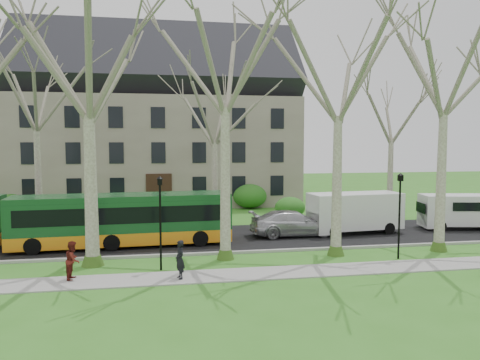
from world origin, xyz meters
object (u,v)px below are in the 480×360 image
Objects in this scene: van_a at (355,213)px; sedan at (293,223)px; bus_follow at (123,219)px; pedestrian_b at (73,260)px; pedestrian_a at (180,260)px; van_b at (461,212)px.

sedan is at bearing 177.46° from van_a.
bus_follow is 2.23× the size of sedan.
sedan is at bearing -52.00° from pedestrian_b.
sedan is at bearing 120.18° from pedestrian_a.
sedan is 4.22m from van_a.
sedan is 3.25× the size of pedestrian_a.
sedan is 0.91× the size of van_a.
van_a is 14.25m from pedestrian_a.
van_b is at bearing -65.77° from pedestrian_b.
van_a is at bearing -168.70° from van_b.
bus_follow is at bearing -179.85° from van_a.
pedestrian_a reaches higher than pedestrian_b.
van_a is (4.19, 0.15, 0.51)m from sedan.
pedestrian_b is (-23.94, -7.56, -0.33)m from van_b.
sedan is 10.97m from pedestrian_a.
pedestrian_a is at bearing -146.25° from van_b.
sedan is 14.08m from pedestrian_b.
pedestrian_a is (-11.66, -8.19, -0.46)m from van_a.
pedestrian_b is at bearing -151.88° from van_b.
bus_follow reaches higher than van_b.
sedan is at bearing -168.21° from van_b.
van_b reaches higher than sedan.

